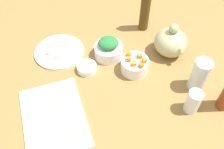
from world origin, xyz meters
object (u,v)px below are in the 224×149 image
at_px(bowl_carrots, 135,65).
at_px(drinking_glass_1, 200,75).
at_px(bowl_small_side, 87,68).
at_px(bowl_greens, 109,51).
at_px(cutting_board, 54,117).
at_px(drinking_glass_0, 193,102).
at_px(plate_tofu, 59,52).
at_px(bottle_0, 145,10).
at_px(teapot, 171,42).

bearing_deg(bowl_carrots, drinking_glass_1, 47.13).
distance_m(bowl_small_side, drinking_glass_1, 0.48).
bearing_deg(bowl_small_side, drinking_glass_1, 55.66).
relative_size(bowl_greens, bowl_small_side, 1.50).
relative_size(cutting_board, bowl_small_side, 3.71).
height_order(bowl_carrots, drinking_glass_0, drinking_glass_0).
bearing_deg(plate_tofu, drinking_glass_0, 37.31).
bearing_deg(bottle_0, cutting_board, -59.05).
height_order(bowl_greens, bowl_small_side, bowl_greens).
xyz_separation_m(plate_tofu, bowl_carrots, (0.24, 0.28, 0.03)).
relative_size(bowl_carrots, drinking_glass_0, 1.18).
xyz_separation_m(teapot, drinking_glass_1, (0.22, -0.00, 0.01)).
relative_size(cutting_board, plate_tofu, 1.39).
bearing_deg(cutting_board, bottle_0, 120.95).
relative_size(cutting_board, bottle_0, 1.23).
height_order(cutting_board, bowl_small_side, bowl_small_side).
height_order(cutting_board, bowl_carrots, bowl_carrots).
bearing_deg(bowl_small_side, teapot, 83.01).
relative_size(plate_tofu, bottle_0, 0.88).
bearing_deg(drinking_glass_0, teapot, 163.59).
xyz_separation_m(bowl_greens, bowl_small_side, (0.05, -0.13, -0.01)).
height_order(teapot, bottle_0, bottle_0).
relative_size(bowl_carrots, teapot, 0.72).
bearing_deg(teapot, drinking_glass_0, -16.41).
distance_m(cutting_board, drinking_glass_1, 0.60).
bearing_deg(bowl_carrots, bottle_0, 144.44).
relative_size(bottle_0, drinking_glass_1, 1.79).
bearing_deg(drinking_glass_1, drinking_glass_0, -44.96).
distance_m(teapot, drinking_glass_1, 0.22).
bearing_deg(bowl_greens, bowl_small_side, -69.21).
bearing_deg(cutting_board, bowl_carrots, 103.71).
bearing_deg(drinking_glass_0, bowl_carrots, -157.52).
distance_m(cutting_board, plate_tofu, 0.36).
height_order(bowl_carrots, bowl_small_side, bowl_carrots).
bearing_deg(bowl_greens, bottle_0, 114.90).
relative_size(teapot, drinking_glass_1, 1.14).
xyz_separation_m(bottle_0, drinking_glass_0, (0.52, -0.06, -0.06)).
height_order(teapot, drinking_glass_1, teapot).
bearing_deg(drinking_glass_1, teapot, 178.98).
relative_size(cutting_board, bowl_carrots, 2.67).
xyz_separation_m(bowl_small_side, drinking_glass_0, (0.35, 0.31, 0.04)).
distance_m(bottle_0, drinking_glass_1, 0.43).
relative_size(bowl_greens, bottle_0, 0.50).
xyz_separation_m(bowl_carrots, teapot, (-0.04, 0.20, 0.03)).
bearing_deg(cutting_board, teapot, 102.48).
xyz_separation_m(teapot, bottle_0, (-0.21, -0.03, 0.05)).
relative_size(cutting_board, bowl_greens, 2.47).
bearing_deg(bowl_small_side, plate_tofu, -151.94).
bearing_deg(drinking_glass_0, drinking_glass_1, 135.04).
relative_size(plate_tofu, bowl_small_side, 2.66).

